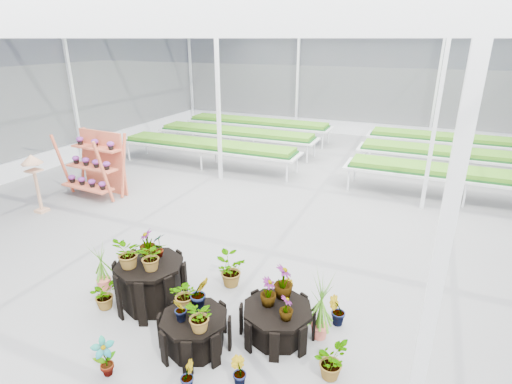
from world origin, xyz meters
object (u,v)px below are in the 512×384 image
at_px(shelf_rack, 93,165).
at_px(bird_table, 36,184).
at_px(plinth_mid, 195,332).
at_px(plinth_tall, 151,284).
at_px(plinth_low, 277,322).

height_order(shelf_rack, bird_table, shelf_rack).
bearing_deg(plinth_mid, bird_table, 157.06).
height_order(plinth_tall, bird_table, bird_table).
distance_m(shelf_rack, bird_table, 1.54).
bearing_deg(bird_table, plinth_low, -7.99).
bearing_deg(plinth_mid, shelf_rack, 144.55).
height_order(plinth_mid, shelf_rack, shelf_rack).
xyz_separation_m(plinth_mid, bird_table, (-6.20, 2.62, 0.51)).
bearing_deg(plinth_low, bird_table, 165.04).
xyz_separation_m(shelf_rack, bird_table, (-0.46, -1.46, -0.13)).
xyz_separation_m(plinth_tall, plinth_mid, (1.20, -0.60, -0.13)).
distance_m(plinth_tall, plinth_low, 2.21).
height_order(plinth_low, shelf_rack, shelf_rack).
xyz_separation_m(plinth_mid, shelf_rack, (-5.74, 4.09, 0.64)).
relative_size(plinth_mid, plinth_low, 0.92).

